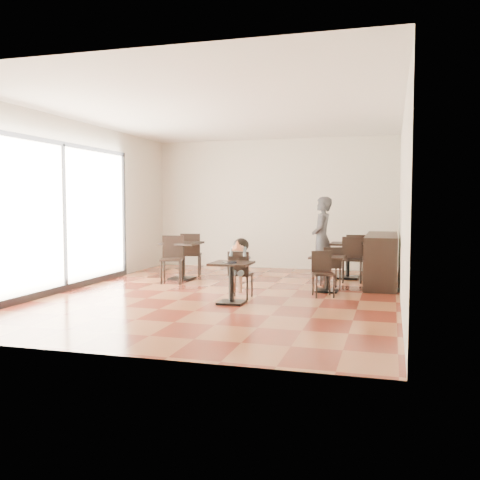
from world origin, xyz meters
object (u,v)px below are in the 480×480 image
(child_table, at_px, (232,283))
(chair_left_a, at_px, (191,255))
(adult_patron, at_px, (322,238))
(cafe_table_back, at_px, (348,261))
(child, at_px, (241,268))
(cafe_table_left, at_px, (182,261))
(chair_mid_a, at_px, (330,267))
(chair_back_a, at_px, (355,255))
(chair_left_b, at_px, (172,260))
(cafe_table_mid, at_px, (327,274))
(child_chair, at_px, (241,274))
(chair_mid_b, at_px, (323,274))
(chair_back_b, at_px, (352,260))

(child_table, relative_size, chair_left_a, 0.70)
(adult_patron, distance_m, cafe_table_back, 0.78)
(child, height_order, cafe_table_left, child)
(chair_mid_a, bearing_deg, chair_back_a, -121.01)
(cafe_table_left, xyz_separation_m, chair_back_a, (3.51, 1.68, 0.06))
(adult_patron, height_order, chair_mid_a, adult_patron)
(child_table, xyz_separation_m, chair_left_b, (-1.81, 1.79, 0.14))
(cafe_table_left, relative_size, chair_mid_a, 1.01)
(cafe_table_back, height_order, chair_back_a, chair_back_a)
(chair_left_a, height_order, chair_back_a, chair_left_a)
(cafe_table_back, relative_size, chair_mid_a, 0.98)
(child_table, relative_size, child, 0.66)
(adult_patron, xyz_separation_m, cafe_table_mid, (0.30, -1.56, -0.55))
(child_chair, distance_m, cafe_table_mid, 1.71)
(adult_patron, bearing_deg, child_chair, -25.58)
(child, relative_size, cafe_table_left, 1.28)
(chair_mid_a, relative_size, chair_left_a, 0.82)
(child_chair, distance_m, child, 0.10)
(chair_left_a, bearing_deg, chair_left_b, 75.34)
(cafe_table_left, bearing_deg, chair_back_a, 25.51)
(child_chair, height_order, cafe_table_back, child_chair)
(chair_mid_b, xyz_separation_m, chair_back_b, (0.35, 1.86, 0.07))
(child_table, xyz_separation_m, chair_back_a, (1.70, 4.01, 0.13))
(cafe_table_back, relative_size, chair_left_a, 0.80)
(adult_patron, relative_size, chair_left_b, 1.84)
(child, height_order, chair_left_a, child)
(cafe_table_left, bearing_deg, child_table, -52.28)
(cafe_table_mid, distance_m, chair_mid_b, 0.55)
(child_table, height_order, chair_back_a, chair_back_a)
(child_chair, xyz_separation_m, child, (0.00, 0.00, 0.10))
(cafe_table_back, xyz_separation_m, chair_left_a, (-3.38, -0.58, 0.09))
(chair_left_b, height_order, chair_back_a, chair_left_b)
(cafe_table_mid, bearing_deg, cafe_table_back, 83.07)
(child, bearing_deg, chair_mid_a, 49.88)
(cafe_table_back, distance_m, chair_mid_b, 2.42)
(adult_patron, height_order, cafe_table_back, adult_patron)
(chair_mid_a, distance_m, chair_back_a, 1.90)
(chair_mid_a, relative_size, chair_back_a, 0.85)
(cafe_table_mid, height_order, chair_left_b, chair_left_b)
(child_chair, distance_m, chair_left_a, 2.96)
(chair_left_b, bearing_deg, chair_mid_b, -27.83)
(adult_patron, distance_m, chair_left_b, 3.20)
(child_table, distance_m, chair_left_b, 2.55)
(cafe_table_left, relative_size, chair_mid_b, 1.01)
(chair_left_b, xyz_separation_m, chair_back_b, (3.51, 1.13, -0.02))
(cafe_table_mid, relative_size, chair_mid_a, 0.83)
(chair_mid_b, bearing_deg, adult_patron, 77.71)
(child_table, distance_m, chair_back_b, 3.38)
(chair_mid_a, height_order, chair_back_a, chair_back_a)
(child, height_order, chair_mid_a, child)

